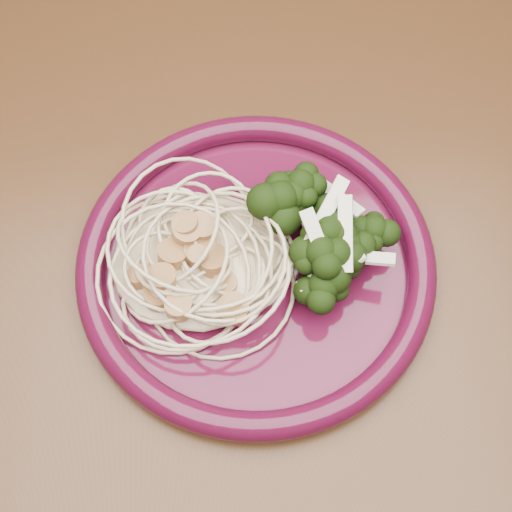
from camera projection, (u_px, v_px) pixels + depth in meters
name	position (u px, v px, depth m)	size (l,w,h in m)	color
dining_table	(283.00, 271.00, 0.62)	(1.20, 0.80, 0.75)	#472814
dinner_plate	(256.00, 263.00, 0.51)	(0.28, 0.28, 0.02)	#440B23
spaghetti_pile	(199.00, 254.00, 0.50)	(0.13, 0.11, 0.03)	beige
scallop_cluster	(195.00, 232.00, 0.47)	(0.11, 0.11, 0.04)	#A67644
broccoli_pile	(327.00, 252.00, 0.49)	(0.08, 0.14, 0.05)	black
onion_garnish	(331.00, 231.00, 0.46)	(0.06, 0.09, 0.05)	beige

